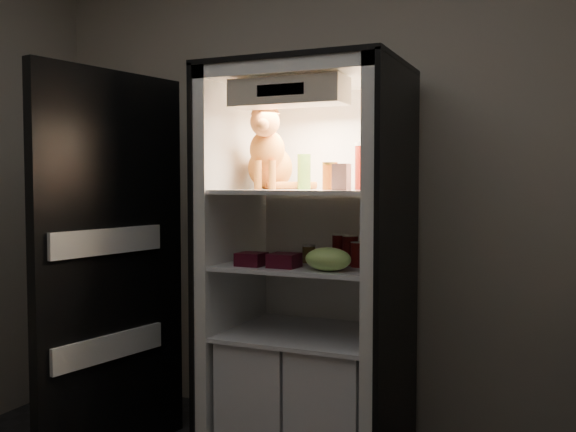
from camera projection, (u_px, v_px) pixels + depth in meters
name	position (u px, v px, depth m)	size (l,w,h in m)	color
room_shell	(130.00, 78.00, 1.81)	(3.60, 3.60, 3.60)	white
refrigerator	(311.00, 292.00, 3.12)	(0.90, 0.72, 1.88)	white
fridge_door	(112.00, 268.00, 3.05)	(0.22, 0.87, 1.85)	black
tabby_cat	(269.00, 157.00, 3.16)	(0.39, 0.42, 0.43)	orange
parmesan_shaker	(304.00, 172.00, 3.10)	(0.07, 0.07, 0.17)	#268E2C
mayo_tub	(334.00, 177.00, 3.15)	(0.08, 0.08, 0.12)	white
salsa_jar	(330.00, 176.00, 2.97)	(0.07, 0.07, 0.13)	#9C120E
pepper_jar	(369.00, 166.00, 2.97)	(0.13, 0.13, 0.22)	#A82416
cream_carton	(342.00, 177.00, 2.80)	(0.07, 0.07, 0.12)	silver
soda_can_a	(340.00, 248.00, 3.08)	(0.07, 0.07, 0.14)	black
soda_can_b	(350.00, 250.00, 2.98)	(0.07, 0.07, 0.14)	black
soda_can_c	(357.00, 254.00, 2.90)	(0.06, 0.06, 0.12)	black
condiment_jar	(309.00, 254.00, 3.07)	(0.06, 0.06, 0.09)	#4F3816
grape_bag	(328.00, 259.00, 2.78)	(0.21, 0.15, 0.10)	#97C35B
berry_box_left	(251.00, 259.00, 2.95)	(0.12, 0.12, 0.06)	#490C1C
berry_box_right	(284.00, 260.00, 2.89)	(0.13, 0.13, 0.06)	#490C1C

